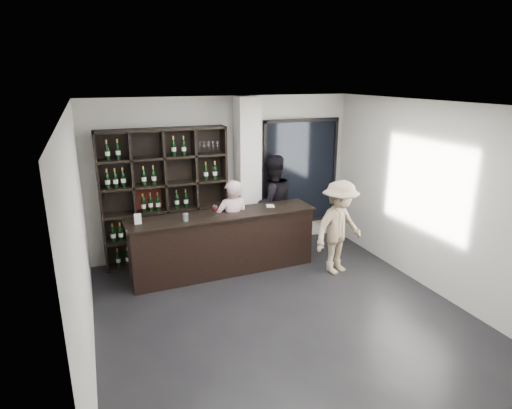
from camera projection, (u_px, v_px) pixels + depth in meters
name	position (u px, v px, depth m)	size (l,w,h in m)	color
floor	(286.00, 319.00, 5.96)	(5.00, 5.50, 0.01)	black
wine_shelf	(166.00, 197.00, 7.50)	(2.20, 0.35, 2.40)	black
structural_column	(248.00, 177.00, 7.86)	(0.40, 0.40, 2.90)	silver
glass_panel	(300.00, 172.00, 8.49)	(1.60, 0.08, 2.10)	black
tasting_counter	(224.00, 243.00, 7.24)	(3.18, 0.66, 1.04)	black
taster_pink	(233.00, 225.00, 7.32)	(0.58, 0.38, 1.58)	#D1A7AC
taster_black	(272.00, 203.00, 8.11)	(0.90, 0.70, 1.85)	black
customer	(339.00, 228.00, 7.15)	(1.04, 0.60, 1.61)	gray
wine_glass	(215.00, 210.00, 6.95)	(0.09, 0.09, 0.22)	white
spit_cup	(185.00, 217.00, 6.74)	(0.09, 0.09, 0.12)	#A9BAD1
napkin_stack	(270.00, 206.00, 7.48)	(0.13, 0.13, 0.02)	white
card_stand	(138.00, 219.00, 6.59)	(0.11, 0.05, 0.16)	white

